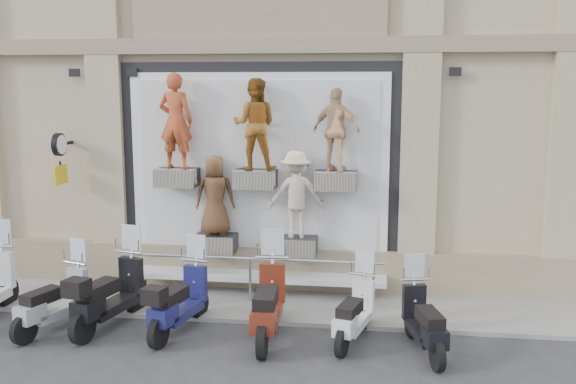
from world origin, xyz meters
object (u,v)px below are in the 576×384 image
at_px(scooter_e, 179,288).
at_px(scooter_g, 354,301).
at_px(scooter_h, 425,309).
at_px(guard_rail, 250,281).
at_px(scooter_f, 268,289).
at_px(scooter_d, 110,281).
at_px(scooter_c, 54,289).
at_px(clock_sign_bracket, 60,152).

xyz_separation_m(scooter_e, scooter_g, (2.90, -0.01, -0.08)).
xyz_separation_m(scooter_e, scooter_h, (3.99, -0.28, -0.06)).
distance_m(guard_rail, scooter_h, 3.58).
xyz_separation_m(guard_rail, scooter_f, (0.61, -1.58, 0.38)).
bearing_deg(scooter_g, scooter_d, -165.84).
relative_size(guard_rail, scooter_f, 2.42).
relative_size(guard_rail, scooter_c, 2.80).
relative_size(clock_sign_bracket, scooter_d, 0.50).
xyz_separation_m(scooter_d, scooter_g, (4.14, -0.06, -0.14)).
bearing_deg(scooter_d, clock_sign_bracket, 145.88).
height_order(guard_rail, scooter_f, scooter_f).
bearing_deg(scooter_c, scooter_d, 34.83).
bearing_deg(scooter_c, guard_rail, 48.30).
distance_m(scooter_f, scooter_g, 1.40).
xyz_separation_m(scooter_c, scooter_g, (5.02, 0.20, -0.04)).
distance_m(scooter_d, scooter_f, 2.75).
relative_size(clock_sign_bracket, scooter_c, 0.56).
relative_size(guard_rail, scooter_h, 2.87).
height_order(clock_sign_bracket, scooter_e, clock_sign_bracket).
relative_size(clock_sign_bracket, scooter_h, 0.58).
height_order(guard_rail, scooter_d, scooter_d).
distance_m(guard_rail, clock_sign_bracket, 4.57).
xyz_separation_m(scooter_c, scooter_e, (2.12, 0.21, 0.04)).
xyz_separation_m(scooter_d, scooter_f, (2.74, -0.12, 0.02)).
distance_m(scooter_c, scooter_d, 0.92).
height_order(scooter_e, scooter_f, scooter_f).
xyz_separation_m(scooter_c, scooter_f, (3.62, 0.14, 0.11)).
xyz_separation_m(clock_sign_bracket, scooter_g, (5.91, -1.99, -2.11)).
height_order(guard_rail, scooter_h, scooter_h).
height_order(scooter_c, scooter_g, scooter_c).
distance_m(clock_sign_bracket, scooter_e, 4.13).
bearing_deg(clock_sign_bracket, scooter_h, -17.89).
bearing_deg(guard_rail, scooter_d, -145.52).
bearing_deg(scooter_e, scooter_d, -170.78).
distance_m(scooter_c, scooter_h, 6.10).
relative_size(guard_rail, scooter_d, 2.47).
relative_size(guard_rail, scooter_g, 2.97).
bearing_deg(clock_sign_bracket, scooter_c, -67.87).
bearing_deg(guard_rail, clock_sign_bracket, 173.16).
height_order(scooter_d, scooter_e, scooter_d).
xyz_separation_m(clock_sign_bracket, scooter_c, (0.89, -2.19, -2.07)).
xyz_separation_m(guard_rail, scooter_e, (-0.90, -1.51, 0.31)).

